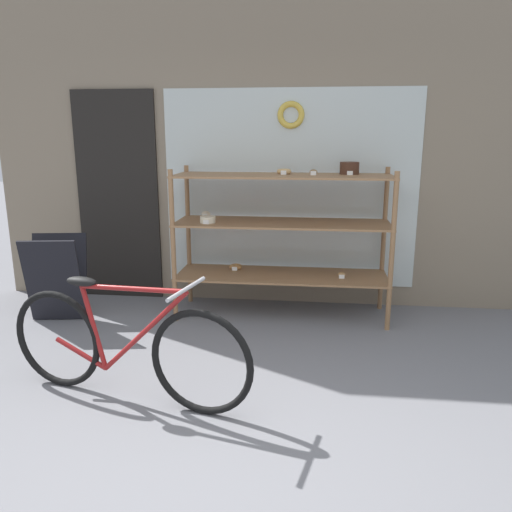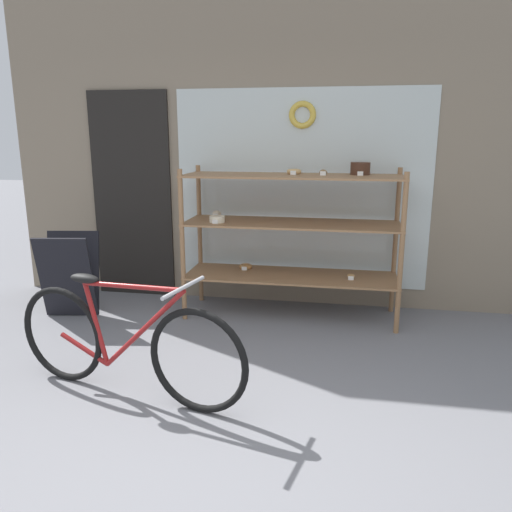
{
  "view_description": "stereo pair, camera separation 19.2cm",
  "coord_description": "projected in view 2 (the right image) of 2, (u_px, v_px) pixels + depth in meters",
  "views": [
    {
      "loc": [
        0.44,
        -1.96,
        1.67
      ],
      "look_at": [
        0.08,
        1.14,
        0.91
      ],
      "focal_mm": 35.0,
      "sensor_mm": 36.0,
      "label": 1
    },
    {
      "loc": [
        0.63,
        -1.93,
        1.67
      ],
      "look_at": [
        0.08,
        1.14,
        0.91
      ],
      "focal_mm": 35.0,
      "sensor_mm": 36.0,
      "label": 2
    }
  ],
  "objects": [
    {
      "name": "display_case",
      "position": [
        293.0,
        226.0,
        4.55
      ],
      "size": [
        1.95,
        0.59,
        1.43
      ],
      "color": "#8E6642",
      "rests_on": "ground_plane"
    },
    {
      "name": "ground_plane",
      "position": [
        197.0,
        498.0,
        2.36
      ],
      "size": [
        30.0,
        30.0,
        0.0
      ],
      "primitive_type": "plane",
      "color": "slate"
    },
    {
      "name": "storefront_facade",
      "position": [
        278.0,
        120.0,
        4.77
      ],
      "size": [
        5.59,
        0.13,
        3.72
      ],
      "color": "gray",
      "rests_on": "ground_plane"
    },
    {
      "name": "sandwich_board",
      "position": [
        70.0,
        275.0,
        4.64
      ],
      "size": [
        0.54,
        0.45,
        0.78
      ],
      "rotation": [
        0.0,
        0.0,
        0.16
      ],
      "color": "black",
      "rests_on": "ground_plane"
    },
    {
      "name": "bicycle",
      "position": [
        125.0,
        343.0,
        3.22
      ],
      "size": [
        1.71,
        0.54,
        0.81
      ],
      "rotation": [
        0.0,
        0.0,
        -0.22
      ],
      "color": "black",
      "rests_on": "ground_plane"
    }
  ]
}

